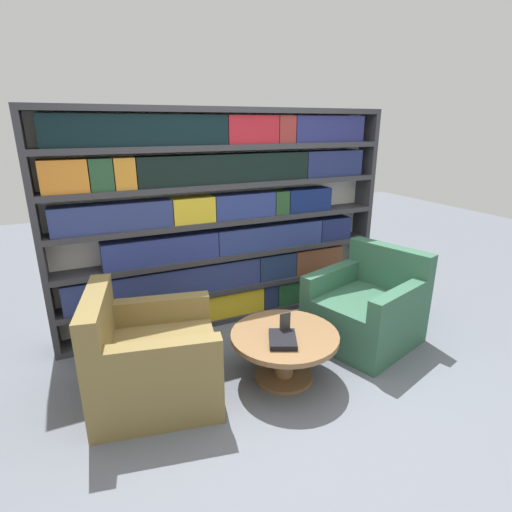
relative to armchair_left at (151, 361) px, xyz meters
The scene contains 7 objects.
ground_plane 1.14m from the armchair_left, 27.54° to the right, with size 14.00×14.00×0.00m, color slate.
bookshelf 1.55m from the armchair_left, 45.45° to the left, with size 3.27×0.30×2.04m.
armchair_left is the anchor object (origin of this frame).
armchair_right 1.94m from the armchair_left, ahead, with size 1.06×1.02×0.84m.
coffee_table 0.99m from the armchair_left, 11.99° to the right, with size 0.83×0.83×0.39m.
table_sign 1.01m from the armchair_left, 11.99° to the right, with size 0.09×0.06×0.17m.
stray_book 0.96m from the armchair_left, 18.82° to the right, with size 0.29×0.32×0.04m.
Camera 1 is at (-1.33, -2.04, 1.91)m, focal length 28.00 mm.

